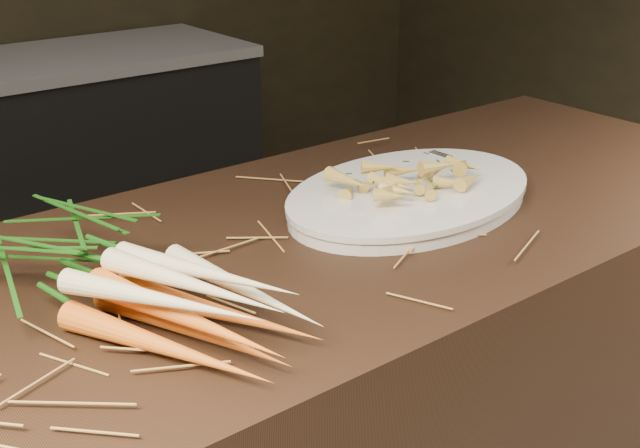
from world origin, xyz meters
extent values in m
cube|color=black|center=(0.30, 2.18, 0.40)|extent=(1.80, 0.60, 0.80)
cone|color=#CC550E|center=(-0.12, 0.11, 0.92)|extent=(0.15, 0.29, 0.04)
cone|color=#CC550E|center=(-0.08, 0.13, 0.92)|extent=(0.13, 0.30, 0.04)
cone|color=#CC550E|center=(-0.03, 0.15, 0.92)|extent=(0.16, 0.29, 0.04)
cone|color=#CC550E|center=(-0.09, 0.11, 0.95)|extent=(0.12, 0.30, 0.04)
cone|color=#F2E8B2|center=(-0.11, 0.13, 0.97)|extent=(0.15, 0.27, 0.05)
cone|color=#F2E8B2|center=(-0.07, 0.13, 0.98)|extent=(0.12, 0.28, 0.04)
cone|color=#F2E8B2|center=(-0.04, 0.15, 0.97)|extent=(0.13, 0.27, 0.05)
cone|color=#F2E8B2|center=(0.00, 0.14, 0.95)|extent=(0.08, 0.28, 0.03)
ellipsoid|color=#216F14|center=(-0.16, 0.37, 0.95)|extent=(0.26, 0.31, 0.10)
cube|color=silver|center=(0.62, 0.29, 0.93)|extent=(0.02, 0.19, 0.00)
camera|label=1|loc=(-0.47, -0.63, 1.42)|focal=45.00mm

